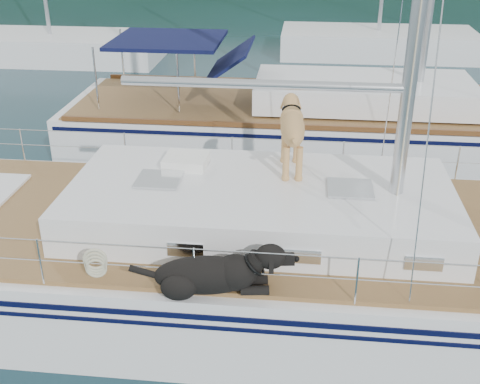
# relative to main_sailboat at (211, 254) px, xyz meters

# --- Properties ---
(ground) EXTENTS (120.00, 120.00, 0.00)m
(ground) POSITION_rel_main_sailboat_xyz_m (-0.10, 0.00, -0.68)
(ground) COLOR black
(ground) RESTS_ON ground
(main_sailboat) EXTENTS (12.00, 3.95, 14.01)m
(main_sailboat) POSITION_rel_main_sailboat_xyz_m (0.00, 0.00, 0.00)
(main_sailboat) COLOR white
(main_sailboat) RESTS_ON ground
(neighbor_sailboat) EXTENTS (11.00, 3.50, 13.30)m
(neighbor_sailboat) POSITION_rel_main_sailboat_xyz_m (1.46, 5.95, -0.06)
(neighbor_sailboat) COLOR white
(neighbor_sailboat) RESTS_ON ground
(bg_boat_west) EXTENTS (8.00, 3.00, 11.65)m
(bg_boat_west) POSITION_rel_main_sailboat_xyz_m (-8.10, 14.00, -0.24)
(bg_boat_west) COLOR white
(bg_boat_west) RESTS_ON ground
(bg_boat_center) EXTENTS (7.20, 3.00, 11.65)m
(bg_boat_center) POSITION_rel_main_sailboat_xyz_m (3.90, 16.00, -0.23)
(bg_boat_center) COLOR white
(bg_boat_center) RESTS_ON ground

